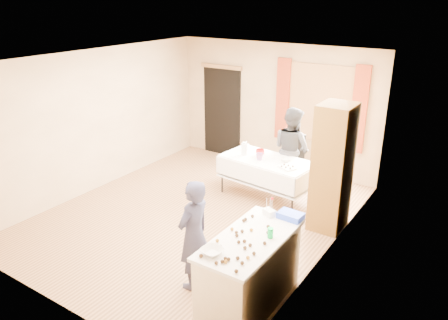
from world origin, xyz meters
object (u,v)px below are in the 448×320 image
Objects in this scene: cabinet at (332,168)px; chair at (293,169)px; woman at (291,149)px; counter at (250,271)px; girl at (194,235)px; party_table at (267,175)px.

cabinet is 1.90m from chair.
chair is at bearing -54.70° from woman.
counter is 1.01× the size of girl.
cabinet is 1.50m from party_table.
chair is (-1.11, 3.58, -0.17)m from counter.
woman reaches higher than chair.
party_table is at bearing 95.88° from woman.
chair is at bearing 88.50° from party_table.
chair is 3.68m from girl.
girl reaches higher than counter.
party_table is at bearing -166.97° from girl.
cabinet reaches higher than girl.
cabinet is 1.15× the size of party_table.
cabinet is at bearing 87.52° from counter.
chair is at bearing 107.28° from counter.
chair is (0.12, 0.87, -0.16)m from party_table.
party_table is (-1.23, 2.71, -0.01)m from counter.
counter is (-0.10, -2.31, -0.55)m from cabinet.
girl reaches higher than party_table.
woman is at bearing -171.60° from girl.
party_table is at bearing 163.26° from cabinet.
chair reaches higher than counter.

